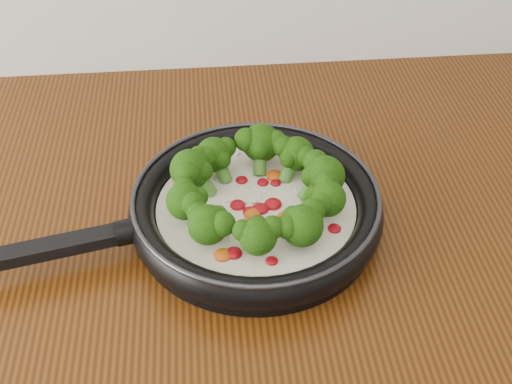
{
  "coord_description": "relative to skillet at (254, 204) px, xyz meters",
  "views": [
    {
      "loc": [
        -0.05,
        0.56,
        1.43
      ],
      "look_at": [
        0.0,
        1.12,
        0.95
      ],
      "focal_mm": 46.29,
      "sensor_mm": 36.0,
      "label": 1
    }
  ],
  "objects": [
    {
      "name": "skillet",
      "position": [
        0.0,
        0.0,
        0.0
      ],
      "size": [
        0.48,
        0.35,
        0.08
      ],
      "color": "black",
      "rests_on": "counter"
    }
  ]
}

